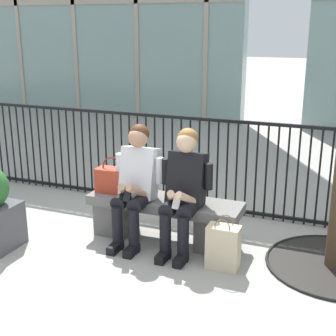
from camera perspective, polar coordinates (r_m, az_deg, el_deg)
ground_plane at (r=5.00m, az=-0.43°, el=-8.56°), size 60.00×60.00×0.00m
stone_bench at (r=4.89m, az=-0.44°, el=-5.69°), size 1.60×0.44×0.45m
seated_person_with_phone at (r=4.75m, az=-3.90°, el=-1.56°), size 0.52×0.66×1.21m
seated_person_companion at (r=4.56m, az=1.91°, el=-2.32°), size 0.52×0.66×1.21m
handbag_on_bench at (r=5.01m, az=-6.64°, el=-1.41°), size 0.35×0.18×0.39m
shopping_bag at (r=4.39m, az=6.67°, el=-9.44°), size 0.30×0.17×0.50m
plaza_railing at (r=5.63m, az=3.20°, el=0.56°), size 8.56×0.04×1.13m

